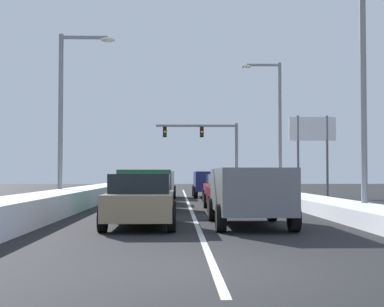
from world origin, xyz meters
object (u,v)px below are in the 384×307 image
street_lamp_right_mid (275,117)px  sedan_red_right_lane_third (223,188)px  suv_gray_right_lane_nearest (249,191)px  suv_navy_right_lane_fourth (209,182)px  suv_green_center_lane_second (147,186)px  roadside_sign_right (313,137)px  sedan_tan_center_lane_nearest (141,200)px  sedan_charcoal_center_lane_third (153,189)px  street_lamp_right_near (354,70)px  traffic_light_gantry (211,142)px  sedan_maroon_right_lane_second (229,192)px  street_lamp_left_mid (68,103)px  suv_white_center_lane_fourth (159,182)px

street_lamp_right_mid → sedan_red_right_lane_third: bearing=-119.8°
suv_gray_right_lane_nearest → suv_navy_right_lane_fourth: 20.17m
suv_green_center_lane_second → roadside_sign_right: size_ratio=0.89×
sedan_red_right_lane_third → sedan_tan_center_lane_nearest: same height
sedan_charcoal_center_lane_third → roadside_sign_right: 14.33m
street_lamp_right_near → traffic_light_gantry: bearing=95.5°
sedan_maroon_right_lane_second → suv_navy_right_lane_fourth: suv_navy_right_lane_fourth is taller
suv_navy_right_lane_fourth → sedan_tan_center_lane_nearest: (-3.15, -20.35, -0.25)m
sedan_red_right_lane_third → street_lamp_right_mid: (4.01, 6.99, 4.48)m
suv_green_center_lane_second → street_lamp_left_mid: street_lamp_left_mid is taller
suv_gray_right_lane_nearest → street_lamp_right_mid: street_lamp_right_mid is taller
suv_green_center_lane_second → street_lamp_right_mid: street_lamp_right_mid is taller
suv_white_center_lane_fourth → street_lamp_right_near: 18.35m
sedan_charcoal_center_lane_third → street_lamp_right_near: street_lamp_right_near is taller
street_lamp_right_near → sedan_tan_center_lane_nearest: bearing=-154.9°
sedan_red_right_lane_third → traffic_light_gantry: traffic_light_gantry is taller
suv_gray_right_lane_nearest → sedan_tan_center_lane_nearest: 3.14m
sedan_red_right_lane_third → sedan_tan_center_lane_nearest: bearing=-104.4°
suv_green_center_lane_second → traffic_light_gantry: bearing=81.3°
sedan_maroon_right_lane_second → roadside_sign_right: bearing=64.2°
sedan_tan_center_lane_nearest → suv_white_center_lane_fourth: suv_white_center_lane_fourth is taller
suv_navy_right_lane_fourth → suv_green_center_lane_second: size_ratio=1.00×
suv_gray_right_lane_nearest → street_lamp_right_mid: bearing=77.9°
suv_navy_right_lane_fourth → traffic_light_gantry: (1.04, 14.90, 3.48)m
suv_navy_right_lane_fourth → sedan_tan_center_lane_nearest: bearing=-98.8°
sedan_red_right_lane_third → street_lamp_right_mid: 9.22m
suv_gray_right_lane_nearest → sedan_maroon_right_lane_second: suv_gray_right_lane_nearest is taller
suv_green_center_lane_second → roadside_sign_right: (10.47, 15.12, 3.00)m
suv_white_center_lane_fourth → street_lamp_right_mid: size_ratio=0.55×
suv_green_center_lane_second → sedan_charcoal_center_lane_third: bearing=90.2°
sedan_charcoal_center_lane_third → street_lamp_left_mid: 6.05m
sedan_charcoal_center_lane_third → street_lamp_left_mid: street_lamp_left_mid is taller
street_lamp_right_near → street_lamp_right_mid: size_ratio=0.99×
suv_green_center_lane_second → street_lamp_right_mid: bearing=60.9°
sedan_red_right_lane_third → street_lamp_right_mid: bearing=60.2°
suv_navy_right_lane_fourth → sedan_maroon_right_lane_second: bearing=-89.7°
suv_navy_right_lane_fourth → roadside_sign_right: bearing=11.4°
street_lamp_left_mid → suv_navy_right_lane_fourth: bearing=53.6°
sedan_charcoal_center_lane_third → traffic_light_gantry: size_ratio=0.60×
roadside_sign_right → traffic_light_gantry: bearing=114.4°
suv_green_center_lane_second → sedan_charcoal_center_lane_third: 5.92m
sedan_red_right_lane_third → traffic_light_gantry: 22.17m
sedan_red_right_lane_third → sedan_charcoal_center_lane_third: 3.75m
sedan_red_right_lane_third → suv_green_center_lane_second: (-3.63, -6.73, 0.25)m
sedan_maroon_right_lane_second → suv_white_center_lane_fourth: (-3.34, 12.50, 0.25)m
sedan_red_right_lane_third → suv_navy_right_lane_fourth: size_ratio=0.92×
sedan_red_right_lane_third → sedan_charcoal_center_lane_third: bearing=-167.4°
sedan_tan_center_lane_nearest → traffic_light_gantry: bearing=83.2°
sedan_maroon_right_lane_second → street_lamp_left_mid: street_lamp_left_mid is taller
suv_gray_right_lane_nearest → suv_white_center_lane_fourth: 19.78m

